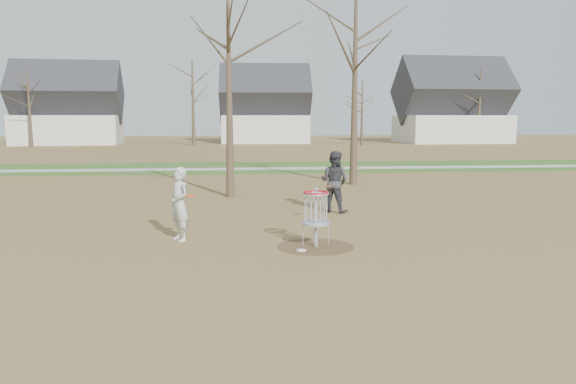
% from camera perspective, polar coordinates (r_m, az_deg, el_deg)
% --- Properties ---
extents(ground, '(160.00, 160.00, 0.00)m').
position_cam_1_polar(ground, '(13.19, 2.82, -5.58)').
color(ground, brown).
rests_on(ground, ground).
extents(green_band, '(160.00, 8.00, 0.01)m').
position_cam_1_polar(green_band, '(33.88, -2.42, 2.53)').
color(green_band, '#2D5119').
rests_on(green_band, ground).
extents(footpath, '(160.00, 1.50, 0.01)m').
position_cam_1_polar(footpath, '(32.89, -2.32, 2.39)').
color(footpath, '#9E9E99').
rests_on(footpath, green_band).
extents(dirt_circle, '(1.80, 1.80, 0.01)m').
position_cam_1_polar(dirt_circle, '(13.18, 2.82, -5.56)').
color(dirt_circle, '#47331E').
rests_on(dirt_circle, ground).
extents(player_standing, '(0.73, 0.79, 1.81)m').
position_cam_1_polar(player_standing, '(13.92, -10.97, -1.22)').
color(player_standing, beige).
rests_on(player_standing, ground).
extents(player_throwing, '(1.20, 1.15, 1.95)m').
position_cam_1_polar(player_throwing, '(17.87, 4.72, 1.06)').
color(player_throwing, '#333237').
rests_on(player_throwing, ground).
extents(disc_grounded, '(0.22, 0.22, 0.02)m').
position_cam_1_polar(disc_grounded, '(12.75, 1.37, -5.93)').
color(disc_grounded, white).
rests_on(disc_grounded, dirt_circle).
extents(discs_in_play, '(3.89, 2.31, 0.12)m').
position_cam_1_polar(discs_in_play, '(14.69, -2.05, 0.17)').
color(discs_in_play, '#F3520C').
rests_on(discs_in_play, ground).
extents(disc_golf_basket, '(0.64, 0.64, 1.35)m').
position_cam_1_polar(disc_golf_basket, '(13.01, 2.85, -1.66)').
color(disc_golf_basket, '#9EA3AD').
rests_on(disc_golf_basket, ground).
extents(bare_trees, '(52.62, 44.98, 9.00)m').
position_cam_1_polar(bare_trees, '(48.68, -1.34, 10.37)').
color(bare_trees, '#382B1E').
rests_on(bare_trees, ground).
extents(houses_row, '(56.51, 10.01, 7.26)m').
position_cam_1_polar(houses_row, '(65.55, -0.22, 8.07)').
color(houses_row, silver).
rests_on(houses_row, ground).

